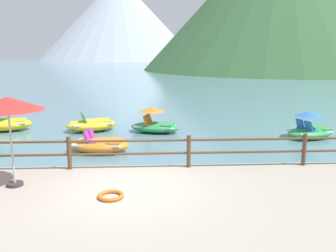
{
  "coord_description": "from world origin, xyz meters",
  "views": [
    {
      "loc": [
        0.57,
        -8.39,
        3.71
      ],
      "look_at": [
        1.29,
        5.0,
        0.9
      ],
      "focal_mm": 38.5,
      "sensor_mm": 36.0,
      "label": 1
    }
  ],
  "objects_px": {
    "pedal_boat_1": "(5,122)",
    "pedal_boat_3": "(92,125)",
    "beach_umbrella": "(8,105)",
    "life_ring": "(111,196)",
    "pedal_boat_0": "(99,145)",
    "pedal_boat_4": "(155,124)",
    "pedal_boat_5": "(310,129)"
  },
  "relations": [
    {
      "from": "beach_umbrella",
      "to": "pedal_boat_3",
      "type": "bearing_deg",
      "value": 85.27
    },
    {
      "from": "pedal_boat_3",
      "to": "pedal_boat_0",
      "type": "bearing_deg",
      "value": -77.08
    },
    {
      "from": "beach_umbrella",
      "to": "pedal_boat_0",
      "type": "bearing_deg",
      "value": 71.18
    },
    {
      "from": "beach_umbrella",
      "to": "pedal_boat_3",
      "type": "height_order",
      "value": "beach_umbrella"
    },
    {
      "from": "pedal_boat_1",
      "to": "pedal_boat_0",
      "type": "bearing_deg",
      "value": -38.32
    },
    {
      "from": "pedal_boat_0",
      "to": "pedal_boat_5",
      "type": "bearing_deg",
      "value": 11.17
    },
    {
      "from": "beach_umbrella",
      "to": "pedal_boat_4",
      "type": "distance_m",
      "value": 8.71
    },
    {
      "from": "beach_umbrella",
      "to": "life_ring",
      "type": "bearing_deg",
      "value": -19.53
    },
    {
      "from": "beach_umbrella",
      "to": "life_ring",
      "type": "relative_size",
      "value": 3.67
    },
    {
      "from": "life_ring",
      "to": "pedal_boat_3",
      "type": "xyz_separation_m",
      "value": [
        -1.81,
        8.93,
        -0.14
      ]
    },
    {
      "from": "pedal_boat_1",
      "to": "pedal_boat_3",
      "type": "distance_m",
      "value": 4.05
    },
    {
      "from": "beach_umbrella",
      "to": "life_ring",
      "type": "distance_m",
      "value": 3.3
    },
    {
      "from": "beach_umbrella",
      "to": "pedal_boat_4",
      "type": "bearing_deg",
      "value": 64.56
    },
    {
      "from": "life_ring",
      "to": "pedal_boat_1",
      "type": "height_order",
      "value": "pedal_boat_1"
    },
    {
      "from": "pedal_boat_1",
      "to": "pedal_boat_3",
      "type": "height_order",
      "value": "pedal_boat_1"
    },
    {
      "from": "pedal_boat_3",
      "to": "beach_umbrella",
      "type": "bearing_deg",
      "value": -94.73
    },
    {
      "from": "life_ring",
      "to": "pedal_boat_4",
      "type": "xyz_separation_m",
      "value": [
        1.16,
        8.51,
        -0.06
      ]
    },
    {
      "from": "life_ring",
      "to": "pedal_boat_1",
      "type": "bearing_deg",
      "value": 122.62
    },
    {
      "from": "life_ring",
      "to": "pedal_boat_3",
      "type": "bearing_deg",
      "value": 101.43
    },
    {
      "from": "beach_umbrella",
      "to": "pedal_boat_1",
      "type": "height_order",
      "value": "beach_umbrella"
    },
    {
      "from": "pedal_boat_1",
      "to": "pedal_boat_3",
      "type": "relative_size",
      "value": 0.97
    },
    {
      "from": "life_ring",
      "to": "pedal_boat_3",
      "type": "distance_m",
      "value": 9.11
    },
    {
      "from": "pedal_boat_1",
      "to": "pedal_boat_3",
      "type": "bearing_deg",
      "value": -3.0
    },
    {
      "from": "pedal_boat_5",
      "to": "pedal_boat_1",
      "type": "bearing_deg",
      "value": 171.22
    },
    {
      "from": "pedal_boat_5",
      "to": "pedal_boat_4",
      "type": "bearing_deg",
      "value": 167.48
    },
    {
      "from": "pedal_boat_3",
      "to": "pedal_boat_4",
      "type": "distance_m",
      "value": 3.0
    },
    {
      "from": "life_ring",
      "to": "pedal_boat_1",
      "type": "distance_m",
      "value": 10.86
    },
    {
      "from": "pedal_boat_3",
      "to": "pedal_boat_5",
      "type": "bearing_deg",
      "value": -11.15
    },
    {
      "from": "pedal_boat_4",
      "to": "pedal_boat_5",
      "type": "relative_size",
      "value": 1.05
    },
    {
      "from": "pedal_boat_1",
      "to": "pedal_boat_5",
      "type": "distance_m",
      "value": 13.87
    },
    {
      "from": "life_ring",
      "to": "pedal_boat_4",
      "type": "relative_size",
      "value": 0.24
    },
    {
      "from": "beach_umbrella",
      "to": "pedal_boat_4",
      "type": "xyz_separation_m",
      "value": [
        3.63,
        7.64,
        -2.06
      ]
    }
  ]
}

